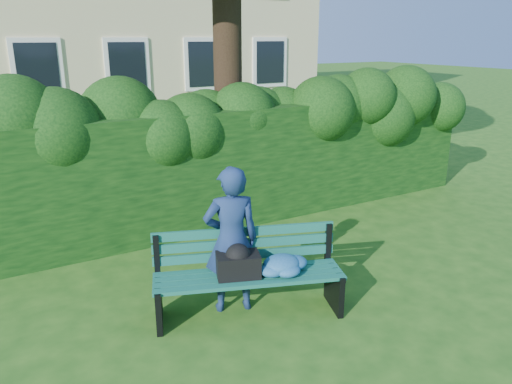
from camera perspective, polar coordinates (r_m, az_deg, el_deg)
ground at (r=6.19m, az=2.84°, el=-9.88°), size 80.00×80.00×0.00m
hedge at (r=7.68m, az=-6.03°, el=2.73°), size 10.00×1.00×1.80m
park_bench at (r=5.26m, az=-0.25°, el=-8.86°), size 2.03×1.19×0.89m
man_reading at (r=5.24m, az=-2.84°, el=-5.50°), size 0.67×0.54×1.59m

